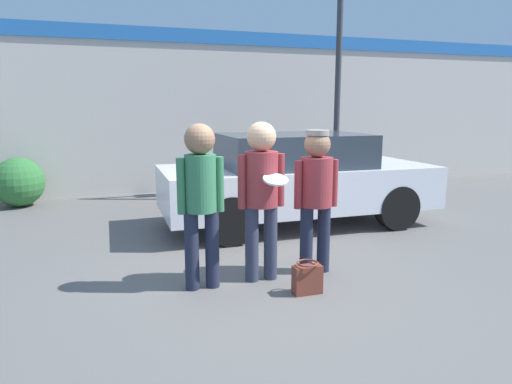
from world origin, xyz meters
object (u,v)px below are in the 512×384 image
object	(u,v)px
parked_car_near	(297,179)
street_lamp	(351,8)
person_left	(201,192)
person_middle_with_frisbee	(261,187)
handbag	(307,278)
person_right	(316,188)
shrub	(19,182)

from	to	relation	value
parked_car_near	street_lamp	size ratio (longest dim) A/B	0.70
person_left	street_lamp	distance (m)	6.05
person_middle_with_frisbee	parked_car_near	size ratio (longest dim) A/B	0.40
handbag	parked_car_near	bearing A→B (deg)	69.33
person_right	person_middle_with_frisbee	bearing A→B (deg)	-176.70
parked_car_near	handbag	xyz separation A→B (m)	(-1.01, -2.69, -0.60)
person_middle_with_frisbee	parked_car_near	distance (m)	2.57
person_middle_with_frisbee	parked_car_near	bearing A→B (deg)	58.24
shrub	person_right	bearing A→B (deg)	-52.33
person_middle_with_frisbee	handbag	bearing A→B (deg)	-57.67
parked_car_near	shrub	bearing A→B (deg)	147.27
person_middle_with_frisbee	parked_car_near	xyz separation A→B (m)	(1.34, 2.17, -0.30)
person_middle_with_frisbee	handbag	xyz separation A→B (m)	(0.33, -0.52, -0.90)
person_right	shrub	xyz separation A→B (m)	(-3.93, 5.08, -0.52)
person_left	person_right	distance (m)	1.35
street_lamp	person_left	bearing A→B (deg)	-134.95
person_right	parked_car_near	distance (m)	2.25
street_lamp	person_middle_with_frisbee	bearing A→B (deg)	-129.61
person_left	person_right	bearing A→B (deg)	2.96
person_left	handbag	distance (m)	1.42
person_left	shrub	distance (m)	5.79
shrub	handbag	world-z (taller)	shrub
street_lamp	shrub	distance (m)	7.32
handbag	person_right	bearing A→B (deg)	58.25
person_left	handbag	world-z (taller)	person_left
street_lamp	shrub	world-z (taller)	street_lamp
person_middle_with_frisbee	shrub	world-z (taller)	person_middle_with_frisbee
person_left	person_right	size ratio (longest dim) A/B	1.05
person_left	handbag	size ratio (longest dim) A/B	5.15
shrub	street_lamp	bearing A→B (deg)	-11.94
person_right	handbag	distance (m)	1.06
person_left	shrub	world-z (taller)	person_left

